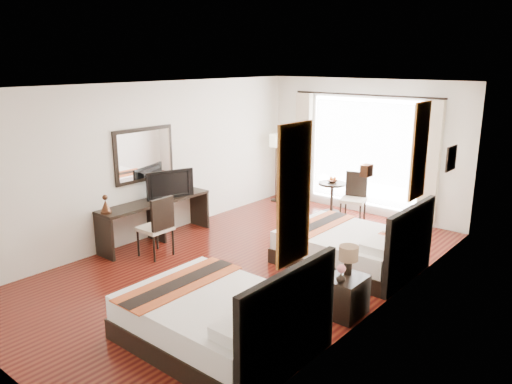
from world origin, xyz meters
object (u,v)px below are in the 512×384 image
Objects in this scene: television at (168,183)px; fruit_bowl at (333,181)px; console_desk at (156,220)px; side_table at (332,198)px; vase at (341,279)px; bed_near at (221,319)px; desk_chair at (156,238)px; window_chair at (353,207)px; bed_far at (352,247)px; table_lamp at (349,255)px; floor_lamp at (276,145)px; nightstand at (345,296)px.

television is 3.54m from fruit_bowl.
side_table is at bearing 66.13° from console_desk.
vase is 4.58m from side_table.
bed_near reaches higher than console_desk.
bed_near is 2.94m from desk_chair.
vase is (0.77, 1.33, 0.25)m from bed_near.
vase is 4.02m from window_chair.
table_lamp is (0.68, -1.36, 0.47)m from bed_far.
desk_chair is at bearing -82.44° from floor_lamp.
nightstand is 3.99m from console_desk.
fruit_bowl is (-2.42, 3.60, -0.09)m from table_lamp.
television is (-3.22, 2.01, 0.70)m from bed_near.
nightstand is 0.52× the size of desk_chair.
bed_near reaches higher than table_lamp.
window_chair is at bearing -18.40° from television.
console_desk is at bearing 174.58° from vase.
bed_near is 1.68m from nightstand.
fruit_bowl is at bearing 113.60° from side_table.
floor_lamp is at bearing -179.03° from side_table.
side_table is (-1.70, 5.18, 0.02)m from bed_near.
console_desk reaches higher than vase.
table_lamp reaches higher than nightstand.
bed_far reaches higher than table_lamp.
desk_chair is at bearing -103.69° from side_table.
desk_chair is at bearing -39.11° from console_desk.
fruit_bowl reaches higher than nightstand.
desk_chair is 4.98× the size of fruit_bowl.
desk_chair reaches higher than nightstand.
bed_near is 1.37× the size of floor_lamp.
side_table is (1.48, 0.03, -0.97)m from floor_lamp.
television is (-3.25, -0.95, 0.71)m from bed_far.
vase is 0.12× the size of desk_chair.
window_chair is (-1.07, 1.95, 0.00)m from bed_far.
nightstand is 0.35m from vase.
table_lamp is at bearing -56.06° from fruit_bowl.
desk_chair is (-3.43, -0.09, -0.25)m from vase.
console_desk is 0.70m from television.
console_desk is 0.75m from desk_chair.
vase is 0.06× the size of console_desk.
floor_lamp is (0.04, 3.14, 0.29)m from television.
side_table is (-2.47, 3.85, -0.23)m from vase.
window_chair reaches higher than fruit_bowl.
bed_near is at bearing -71.78° from fruit_bowl.
television is (-3.99, 0.68, 0.45)m from vase.
side_table is at bearing 127.99° from bed_far.
nightstand is at bearing 12.91° from window_chair.
side_table is (0.96, 3.94, 0.02)m from desk_chair.
floor_lamp is (-0.52, 3.92, 0.99)m from desk_chair.
fruit_bowl is (-0.01, 0.02, 0.35)m from side_table.
desk_chair is (-2.66, 1.24, 0.00)m from bed_near.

